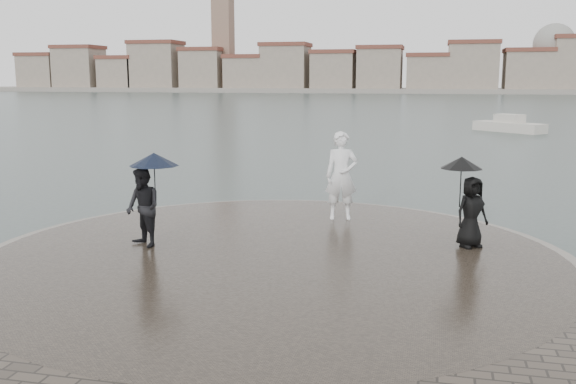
# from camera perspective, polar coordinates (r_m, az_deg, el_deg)

# --- Properties ---
(ground) EXTENTS (400.00, 400.00, 0.00)m
(ground) POSITION_cam_1_polar(r_m,az_deg,el_deg) (10.33, -6.23, -12.59)
(ground) COLOR #2B3835
(ground) RESTS_ON ground
(kerb_ring) EXTENTS (12.50, 12.50, 0.32)m
(kerb_ring) POSITION_cam_1_polar(r_m,az_deg,el_deg) (13.43, -1.27, -6.38)
(kerb_ring) COLOR gray
(kerb_ring) RESTS_ON ground
(quay_tip) EXTENTS (11.90, 11.90, 0.36)m
(quay_tip) POSITION_cam_1_polar(r_m,az_deg,el_deg) (13.42, -1.27, -6.30)
(quay_tip) COLOR #2D261E
(quay_tip) RESTS_ON ground
(statue) EXTENTS (0.92, 0.71, 2.27)m
(statue) POSITION_cam_1_polar(r_m,az_deg,el_deg) (16.51, 4.78, 1.46)
(statue) COLOR white
(statue) RESTS_ON quay_tip
(visitor_left) EXTENTS (1.31, 1.14, 2.04)m
(visitor_left) POSITION_cam_1_polar(r_m,az_deg,el_deg) (14.10, -12.53, -0.29)
(visitor_left) COLOR black
(visitor_left) RESTS_ON quay_tip
(visitor_right) EXTENTS (1.15, 0.97, 1.95)m
(visitor_right) POSITION_cam_1_polar(r_m,az_deg,el_deg) (14.30, 15.77, -0.56)
(visitor_right) COLOR black
(visitor_right) RESTS_ON quay_tip
(far_skyline) EXTENTS (260.00, 20.00, 37.00)m
(far_skyline) POSITION_cam_1_polar(r_m,az_deg,el_deg) (169.95, 10.14, 10.55)
(far_skyline) COLOR gray
(far_skyline) RESTS_ON ground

